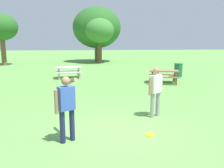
{
  "coord_description": "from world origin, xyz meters",
  "views": [
    {
      "loc": [
        -0.71,
        -5.72,
        2.46
      ],
      "look_at": [
        0.1,
        1.97,
        1.0
      ],
      "focal_mm": 36.28,
      "sensor_mm": 36.0,
      "label": 1
    }
  ],
  "objects_px": {
    "picnic_table_near": "(164,74)",
    "picnic_table_far": "(69,70)",
    "person_thrower": "(66,104)",
    "trash_can_beside_table": "(178,70)",
    "tree_broad_center": "(97,28)",
    "person_catcher": "(156,89)",
    "tree_tall_left": "(1,27)",
    "frisbee": "(150,135)",
    "tree_far_right": "(100,31)"
  },
  "relations": [
    {
      "from": "picnic_table_near",
      "to": "picnic_table_far",
      "type": "distance_m",
      "value": 6.29
    },
    {
      "from": "person_thrower",
      "to": "picnic_table_near",
      "type": "height_order",
      "value": "person_thrower"
    },
    {
      "from": "person_thrower",
      "to": "trash_can_beside_table",
      "type": "relative_size",
      "value": 1.71
    },
    {
      "from": "trash_can_beside_table",
      "to": "tree_broad_center",
      "type": "height_order",
      "value": "tree_broad_center"
    },
    {
      "from": "person_catcher",
      "to": "picnic_table_near",
      "type": "distance_m",
      "value": 6.38
    },
    {
      "from": "person_thrower",
      "to": "tree_broad_center",
      "type": "xyz_separation_m",
      "value": [
        1.67,
        22.48,
        3.11
      ]
    },
    {
      "from": "picnic_table_near",
      "to": "person_thrower",
      "type": "bearing_deg",
      "value": -123.62
    },
    {
      "from": "picnic_table_near",
      "to": "tree_tall_left",
      "type": "relative_size",
      "value": 0.38
    },
    {
      "from": "trash_can_beside_table",
      "to": "frisbee",
      "type": "bearing_deg",
      "value": -115.91
    },
    {
      "from": "picnic_table_far",
      "to": "tree_far_right",
      "type": "bearing_deg",
      "value": 75.63
    },
    {
      "from": "tree_tall_left",
      "to": "picnic_table_far",
      "type": "bearing_deg",
      "value": -51.32
    },
    {
      "from": "picnic_table_near",
      "to": "trash_can_beside_table",
      "type": "relative_size",
      "value": 2.07
    },
    {
      "from": "picnic_table_near",
      "to": "tree_broad_center",
      "type": "height_order",
      "value": "tree_broad_center"
    },
    {
      "from": "frisbee",
      "to": "tree_tall_left",
      "type": "distance_m",
      "value": 22.03
    },
    {
      "from": "frisbee",
      "to": "tree_broad_center",
      "type": "xyz_separation_m",
      "value": [
        -0.47,
        22.34,
        4.06
      ]
    },
    {
      "from": "person_thrower",
      "to": "tree_broad_center",
      "type": "bearing_deg",
      "value": 85.75
    },
    {
      "from": "frisbee",
      "to": "trash_can_beside_table",
      "type": "distance_m",
      "value": 10.76
    },
    {
      "from": "tree_broad_center",
      "to": "tree_far_right",
      "type": "relative_size",
      "value": 1.3
    },
    {
      "from": "person_thrower",
      "to": "picnic_table_far",
      "type": "height_order",
      "value": "person_thrower"
    },
    {
      "from": "frisbee",
      "to": "picnic_table_far",
      "type": "distance_m",
      "value": 10.32
    },
    {
      "from": "person_thrower",
      "to": "tree_tall_left",
      "type": "relative_size",
      "value": 0.31
    },
    {
      "from": "frisbee",
      "to": "picnic_table_near",
      "type": "bearing_deg",
      "value": 68.79
    },
    {
      "from": "picnic_table_near",
      "to": "tree_far_right",
      "type": "distance_m",
      "value": 13.51
    },
    {
      "from": "person_thrower",
      "to": "picnic_table_near",
      "type": "relative_size",
      "value": 0.83
    },
    {
      "from": "frisbee",
      "to": "tree_broad_center",
      "type": "relative_size",
      "value": 0.04
    },
    {
      "from": "picnic_table_far",
      "to": "trash_can_beside_table",
      "type": "xyz_separation_m",
      "value": [
        7.61,
        -0.22,
        -0.08
      ]
    },
    {
      "from": "tree_broad_center",
      "to": "tree_far_right",
      "type": "height_order",
      "value": "tree_broad_center"
    },
    {
      "from": "trash_can_beside_table",
      "to": "tree_far_right",
      "type": "height_order",
      "value": "tree_far_right"
    },
    {
      "from": "tree_tall_left",
      "to": "tree_broad_center",
      "type": "bearing_deg",
      "value": 18.22
    },
    {
      "from": "person_catcher",
      "to": "picnic_table_near",
      "type": "height_order",
      "value": "person_catcher"
    },
    {
      "from": "trash_can_beside_table",
      "to": "person_catcher",
      "type": "bearing_deg",
      "value": -116.7
    },
    {
      "from": "trash_can_beside_table",
      "to": "person_thrower",
      "type": "bearing_deg",
      "value": -124.89
    },
    {
      "from": "person_thrower",
      "to": "frisbee",
      "type": "relative_size",
      "value": 6.27
    },
    {
      "from": "frisbee",
      "to": "tree_far_right",
      "type": "distance_m",
      "value": 20.51
    },
    {
      "from": "person_catcher",
      "to": "picnic_table_near",
      "type": "relative_size",
      "value": 0.83
    },
    {
      "from": "picnic_table_near",
      "to": "tree_tall_left",
      "type": "bearing_deg",
      "value": 138.36
    },
    {
      "from": "frisbee",
      "to": "picnic_table_far",
      "type": "relative_size",
      "value": 0.14
    },
    {
      "from": "person_thrower",
      "to": "tree_far_right",
      "type": "bearing_deg",
      "value": 84.73
    },
    {
      "from": "trash_can_beside_table",
      "to": "tree_tall_left",
      "type": "xyz_separation_m",
      "value": [
        -14.98,
        9.44,
        3.37
      ]
    },
    {
      "from": "person_catcher",
      "to": "frisbee",
      "type": "height_order",
      "value": "person_catcher"
    },
    {
      "from": "picnic_table_near",
      "to": "tree_broad_center",
      "type": "bearing_deg",
      "value": 102.63
    },
    {
      "from": "trash_can_beside_table",
      "to": "tree_broad_center",
      "type": "xyz_separation_m",
      "value": [
        -5.17,
        12.67,
        3.59
      ]
    },
    {
      "from": "person_catcher",
      "to": "picnic_table_far",
      "type": "relative_size",
      "value": 0.88
    },
    {
      "from": "trash_can_beside_table",
      "to": "tree_tall_left",
      "type": "height_order",
      "value": "tree_tall_left"
    },
    {
      "from": "person_thrower",
      "to": "picnic_table_far",
      "type": "relative_size",
      "value": 0.88
    },
    {
      "from": "tree_far_right",
      "to": "person_thrower",
      "type": "bearing_deg",
      "value": -95.27
    },
    {
      "from": "tree_far_right",
      "to": "trash_can_beside_table",
      "type": "bearing_deg",
      "value": -64.75
    },
    {
      "from": "frisbee",
      "to": "tree_far_right",
      "type": "xyz_separation_m",
      "value": [
        -0.27,
        20.19,
        3.57
      ]
    },
    {
      "from": "tree_tall_left",
      "to": "tree_broad_center",
      "type": "xyz_separation_m",
      "value": [
        9.82,
        3.23,
        0.22
      ]
    },
    {
      "from": "frisbee",
      "to": "tree_tall_left",
      "type": "xyz_separation_m",
      "value": [
        -10.29,
        19.1,
        3.84
      ]
    }
  ]
}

